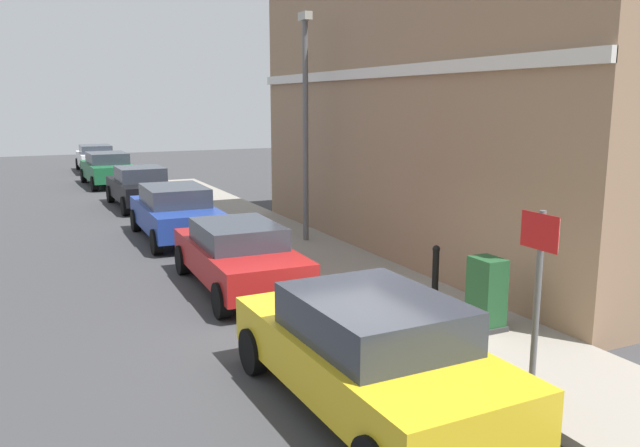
# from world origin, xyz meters

# --- Properties ---
(ground) EXTENTS (80.00, 80.00, 0.00)m
(ground) POSITION_xyz_m (0.00, 0.00, 0.00)
(ground) COLOR #38383A
(sidewalk) EXTENTS (2.36, 30.00, 0.15)m
(sidewalk) POSITION_xyz_m (2.02, 6.00, 0.07)
(sidewalk) COLOR gray
(sidewalk) RESTS_ON ground
(corner_building) EXTENTS (8.08, 13.00, 7.63)m
(corner_building) POSITION_xyz_m (7.19, 4.50, 3.81)
(corner_building) COLOR #937256
(corner_building) RESTS_ON ground
(car_yellow) EXTENTS (2.05, 4.35, 1.46)m
(car_yellow) POSITION_xyz_m (-0.65, -2.04, 0.76)
(car_yellow) COLOR gold
(car_yellow) RESTS_ON ground
(car_red) EXTENTS (1.90, 4.29, 1.35)m
(car_red) POSITION_xyz_m (-0.45, 3.54, 0.71)
(car_red) COLOR maroon
(car_red) RESTS_ON ground
(car_blue) EXTENTS (1.93, 4.30, 1.46)m
(car_blue) POSITION_xyz_m (-0.49, 8.76, 0.77)
(car_blue) COLOR navy
(car_blue) RESTS_ON ground
(car_black) EXTENTS (1.92, 4.23, 1.44)m
(car_black) POSITION_xyz_m (-0.36, 14.68, 0.73)
(car_black) COLOR black
(car_black) RESTS_ON ground
(car_green) EXTENTS (2.03, 4.44, 1.48)m
(car_green) POSITION_xyz_m (-0.59, 21.33, 0.77)
(car_green) COLOR #195933
(car_green) RESTS_ON ground
(car_white) EXTENTS (1.90, 4.08, 1.43)m
(car_white) POSITION_xyz_m (-0.40, 27.52, 0.76)
(car_white) COLOR silver
(car_white) RESTS_ON ground
(utility_cabinet) EXTENTS (0.46, 0.61, 1.15)m
(utility_cabinet) POSITION_xyz_m (2.25, -0.72, 0.68)
(utility_cabinet) COLOR #1E4C28
(utility_cabinet) RESTS_ON sidewalk
(bollard_near_cabinet) EXTENTS (0.14, 0.14, 1.04)m
(bollard_near_cabinet) POSITION_xyz_m (2.35, 0.78, 0.70)
(bollard_near_cabinet) COLOR black
(bollard_near_cabinet) RESTS_ON sidewalk
(street_sign) EXTENTS (0.08, 0.60, 2.30)m
(street_sign) POSITION_xyz_m (1.24, -2.79, 1.66)
(street_sign) COLOR #59595B
(street_sign) RESTS_ON sidewalk
(lamppost) EXTENTS (0.20, 0.44, 5.72)m
(lamppost) POSITION_xyz_m (2.40, 6.52, 3.30)
(lamppost) COLOR #59595B
(lamppost) RESTS_ON sidewalk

